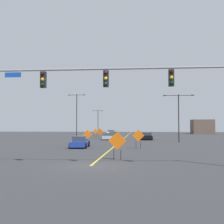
# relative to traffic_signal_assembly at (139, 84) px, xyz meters

# --- Properties ---
(ground) EXTENTS (207.02, 207.02, 0.00)m
(ground) POSITION_rel_traffic_signal_assembly_xyz_m (-3.07, 0.02, -5.19)
(ground) COLOR #38383A
(road_centre_stripe) EXTENTS (0.16, 115.01, 0.01)m
(road_centre_stripe) POSITION_rel_traffic_signal_assembly_xyz_m (-3.07, 57.52, -5.19)
(road_centre_stripe) COLOR yellow
(road_centre_stripe) RESTS_ON ground
(traffic_signal_assembly) EXTENTS (16.56, 0.44, 6.83)m
(traffic_signal_assembly) POSITION_rel_traffic_signal_assembly_xyz_m (0.00, 0.00, 0.00)
(traffic_signal_assembly) COLOR gray
(traffic_signal_assembly) RESTS_ON ground
(street_lamp_far_left) EXTENTS (3.64, 0.24, 9.21)m
(street_lamp_far_left) POSITION_rel_traffic_signal_assembly_xyz_m (-13.17, 42.91, 0.20)
(street_lamp_far_left) COLOR black
(street_lamp_far_left) RESTS_ON ground
(street_lamp_mid_right) EXTENTS (3.08, 0.24, 7.19)m
(street_lamp_mid_right) POSITION_rel_traffic_signal_assembly_xyz_m (-12.33, 69.46, -0.90)
(street_lamp_mid_right) COLOR black
(street_lamp_mid_right) RESTS_ON ground
(street_lamp_near_left) EXTENTS (4.76, 0.24, 7.42)m
(street_lamp_near_left) POSITION_rel_traffic_signal_assembly_xyz_m (6.12, 27.94, -0.66)
(street_lamp_near_left) COLOR black
(street_lamp_near_left) RESTS_ON ground
(construction_sign_median_far) EXTENTS (1.07, 0.26, 1.84)m
(construction_sign_median_far) POSITION_rel_traffic_signal_assembly_xyz_m (-9.28, 43.65, -4.01)
(construction_sign_median_far) COLOR orange
(construction_sign_median_far) RESTS_ON ground
(construction_sign_left_lane) EXTENTS (1.36, 0.26, 2.06)m
(construction_sign_left_lane) POSITION_rel_traffic_signal_assembly_xyz_m (-7.64, 38.90, -3.90)
(construction_sign_left_lane) COLOR orange
(construction_sign_left_lane) RESTS_ON ground
(construction_sign_right_shoulder) EXTENTS (1.33, 0.09, 2.11)m
(construction_sign_right_shoulder) POSITION_rel_traffic_signal_assembly_xyz_m (-0.09, 14.56, -3.85)
(construction_sign_right_shoulder) COLOR orange
(construction_sign_right_shoulder) RESTS_ON ground
(construction_sign_median_near) EXTENTS (1.24, 0.20, 2.00)m
(construction_sign_median_near) POSITION_rel_traffic_signal_assembly_xyz_m (-6.94, 20.81, -3.92)
(construction_sign_median_near) COLOR orange
(construction_sign_median_near) RESTS_ON ground
(construction_sign_left_shoulder) EXTENTS (1.36, 0.14, 2.10)m
(construction_sign_left_shoulder) POSITION_rel_traffic_signal_assembly_xyz_m (-1.63, 3.58, -3.86)
(construction_sign_left_shoulder) COLOR orange
(construction_sign_left_shoulder) RESTS_ON ground
(car_black_distant) EXTENTS (2.25, 4.67, 1.37)m
(car_black_distant) POSITION_rel_traffic_signal_assembly_xyz_m (1.42, 35.53, -4.56)
(car_black_distant) COLOR black
(car_black_distant) RESTS_ON ground
(car_silver_near) EXTENTS (2.24, 4.13, 1.20)m
(car_silver_near) POSITION_rel_traffic_signal_assembly_xyz_m (-5.52, 34.90, -4.60)
(car_silver_near) COLOR #B7BABF
(car_silver_near) RESTS_ON ground
(car_blue_approaching) EXTENTS (2.18, 4.62, 1.34)m
(car_blue_approaching) POSITION_rel_traffic_signal_assembly_xyz_m (-6.92, 15.62, -4.57)
(car_blue_approaching) COLOR #1E389E
(car_blue_approaching) RESTS_ON ground
(car_yellow_mid) EXTENTS (2.06, 4.51, 1.35)m
(car_yellow_mid) POSITION_rel_traffic_signal_assembly_xyz_m (-5.24, 42.21, -4.55)
(car_yellow_mid) COLOR gold
(car_yellow_mid) RESTS_ON ground
(car_white_far) EXTENTS (2.14, 3.95, 1.34)m
(car_white_far) POSITION_rel_traffic_signal_assembly_xyz_m (-7.75, 62.85, -4.55)
(car_white_far) COLOR white
(car_white_far) RESTS_ON ground
(roadside_building_east) EXTENTS (6.35, 6.37, 4.43)m
(roadside_building_east) POSITION_rel_traffic_signal_assembly_xyz_m (19.58, 75.73, -2.97)
(roadside_building_east) COLOR brown
(roadside_building_east) RESTS_ON ground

